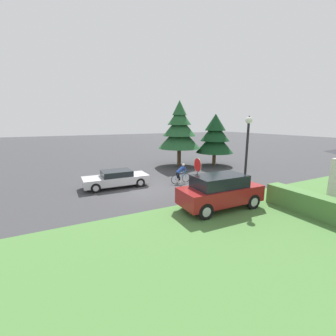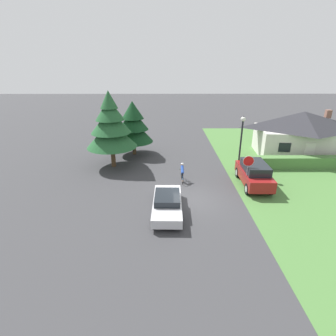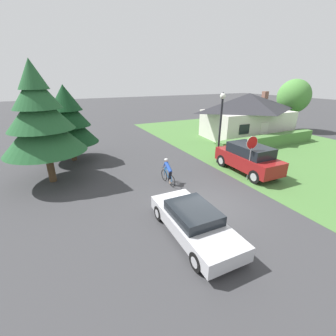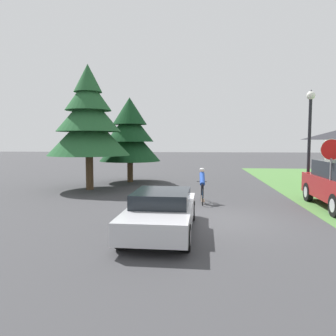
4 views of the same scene
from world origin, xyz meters
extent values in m
plane|color=#38383A|center=(0.00, 0.00, 0.00)|extent=(140.00, 140.00, 0.00)
cube|color=#477538|center=(11.60, 4.00, 0.01)|extent=(16.00, 36.00, 0.01)
cube|color=beige|center=(12.09, 9.95, 1.39)|extent=(8.79, 5.93, 2.79)
pyramid|color=#2D2D33|center=(12.09, 9.95, 3.66)|extent=(9.50, 6.41, 1.74)
cube|color=silver|center=(11.85, 7.34, 1.00)|extent=(0.90, 0.14, 2.00)
cube|color=black|center=(9.52, 7.55, 1.53)|extent=(1.10, 0.16, 0.90)
cube|color=brown|center=(14.63, 10.24, 4.23)|extent=(0.54, 0.54, 0.80)
cube|color=#4C7A3D|center=(11.15, 6.08, 0.56)|extent=(11.23, 0.90, 1.11)
cube|color=#BCBCC1|center=(-1.72, -1.50, 0.54)|extent=(1.90, 4.66, 0.56)
cube|color=black|center=(-1.71, -1.43, 1.03)|extent=(1.63, 2.12, 0.40)
cylinder|color=black|center=(-2.48, 0.08, 0.33)|extent=(0.28, 0.67, 0.66)
cylinder|color=#ADADB2|center=(-2.48, 0.08, 0.33)|extent=(0.29, 0.39, 0.39)
cylinder|color=black|center=(-0.89, 0.05, 0.33)|extent=(0.28, 0.67, 0.66)
cylinder|color=#ADADB2|center=(-0.89, 0.05, 0.33)|extent=(0.29, 0.39, 0.39)
cylinder|color=black|center=(-2.54, -3.06, 0.33)|extent=(0.28, 0.67, 0.66)
cylinder|color=#ADADB2|center=(-2.54, -3.06, 0.33)|extent=(0.29, 0.39, 0.39)
cylinder|color=black|center=(-0.95, -3.09, 0.33)|extent=(0.28, 0.67, 0.66)
cylinder|color=#ADADB2|center=(-0.95, -3.09, 0.33)|extent=(0.29, 0.39, 0.39)
torus|color=black|center=(-0.46, 2.78, 0.34)|extent=(0.06, 0.72, 0.72)
torus|color=black|center=(-0.50, 3.77, 0.34)|extent=(0.06, 0.72, 0.72)
cylinder|color=#1E66B2|center=(-0.47, 3.02, 0.51)|extent=(0.04, 0.17, 0.59)
cylinder|color=#1E66B2|center=(-0.48, 3.39, 0.55)|extent=(0.06, 0.62, 0.69)
cylinder|color=#1E66B2|center=(-0.48, 3.32, 0.84)|extent=(0.06, 0.74, 0.12)
cylinder|color=#1E66B2|center=(-0.47, 2.94, 0.28)|extent=(0.05, 0.33, 0.15)
cylinder|color=#1E66B2|center=(-0.47, 2.87, 0.57)|extent=(0.04, 0.21, 0.47)
cylinder|color=#1E66B2|center=(-0.49, 3.73, 0.61)|extent=(0.04, 0.12, 0.55)
cylinder|color=black|center=(-0.49, 3.69, 0.88)|extent=(0.44, 0.04, 0.02)
ellipsoid|color=black|center=(-0.47, 2.96, 0.82)|extent=(0.09, 0.20, 0.05)
cylinder|color=black|center=(-0.47, 2.94, 0.63)|extent=(0.12, 0.25, 0.49)
cylinder|color=black|center=(-0.47, 3.10, 0.55)|extent=(0.12, 0.25, 0.64)
cylinder|color=beige|center=(-0.47, 3.01, 0.25)|extent=(0.08, 0.08, 0.30)
cylinder|color=beige|center=(-0.42, 3.17, 0.16)|extent=(0.17, 0.08, 0.21)
cylinder|color=#264CB2|center=(-0.48, 3.23, 1.06)|extent=(0.24, 0.69, 0.58)
cylinder|color=#264CB2|center=(-0.49, 3.46, 1.06)|extent=(0.08, 0.25, 0.35)
cylinder|color=#264CB2|center=(-0.49, 3.74, 1.06)|extent=(0.08, 0.25, 0.35)
sphere|color=beige|center=(-0.49, 3.51, 1.40)|extent=(0.19, 0.19, 0.19)
ellipsoid|color=white|center=(-0.49, 3.51, 1.45)|extent=(0.22, 0.18, 0.12)
cube|color=maroon|center=(5.07, 2.51, 0.82)|extent=(1.99, 4.67, 0.87)
cube|color=black|center=(5.07, 2.41, 1.58)|extent=(1.72, 2.87, 0.64)
cylinder|color=black|center=(4.26, 4.10, 0.42)|extent=(0.25, 0.84, 0.84)
cylinder|color=#ADADB2|center=(4.26, 4.10, 0.42)|extent=(0.25, 0.49, 0.49)
cylinder|color=black|center=(5.96, 4.06, 0.42)|extent=(0.25, 0.84, 0.84)
cylinder|color=#ADADB2|center=(5.96, 4.06, 0.42)|extent=(0.25, 0.49, 0.49)
cylinder|color=black|center=(4.18, 0.96, 0.42)|extent=(0.25, 0.84, 0.84)
cylinder|color=#ADADB2|center=(4.18, 0.96, 0.42)|extent=(0.25, 0.49, 0.49)
cylinder|color=black|center=(5.88, 0.92, 0.42)|extent=(0.25, 0.84, 0.84)
cylinder|color=#ADADB2|center=(5.88, 0.92, 0.42)|extent=(0.25, 0.49, 0.49)
cylinder|color=gray|center=(4.21, 1.55, 1.03)|extent=(0.07, 0.07, 2.06)
cylinder|color=red|center=(4.21, 1.55, 2.38)|extent=(0.75, 0.09, 0.75)
cylinder|color=silver|center=(4.21, 1.55, 2.38)|extent=(0.79, 0.09, 0.79)
cylinder|color=black|center=(4.48, 4.89, 2.31)|extent=(0.14, 0.14, 4.61)
sphere|color=white|center=(4.48, 4.89, 4.79)|extent=(0.39, 0.39, 0.39)
cone|color=black|center=(4.48, 4.89, 4.98)|extent=(0.23, 0.23, 0.15)
cylinder|color=#4C3823|center=(-6.69, 6.71, 0.96)|extent=(0.41, 0.41, 1.91)
cone|color=#23562D|center=(-6.69, 6.71, 3.10)|extent=(4.50, 4.50, 2.38)
cone|color=#23562D|center=(-6.69, 6.71, 4.27)|extent=(3.51, 3.51, 2.09)
cone|color=#23562D|center=(-6.69, 6.71, 5.27)|extent=(2.52, 2.52, 1.81)
cone|color=#23562D|center=(-6.69, 6.71, 6.13)|extent=(1.53, 1.53, 1.52)
cylinder|color=#4C3823|center=(-5.15, 10.26, 0.70)|extent=(0.38, 0.38, 1.39)
cone|color=#143D1E|center=(-5.15, 10.26, 2.55)|extent=(3.99, 3.99, 2.31)
cone|color=#143D1E|center=(-5.15, 10.26, 3.68)|extent=(3.12, 3.12, 2.03)
cone|color=#143D1E|center=(-5.15, 10.26, 4.66)|extent=(2.24, 2.24, 1.75)
cylinder|color=#4C3823|center=(19.20, 10.13, 1.22)|extent=(0.25, 0.25, 2.44)
ellipsoid|color=#4C893D|center=(19.20, 10.13, 3.98)|extent=(3.61, 3.61, 3.80)
camera|label=1|loc=(14.17, -5.41, 4.71)|focal=24.00mm
camera|label=2|loc=(-1.78, -16.23, 8.97)|focal=28.00mm
camera|label=3|loc=(-5.94, -7.72, 5.90)|focal=24.00mm
camera|label=4|loc=(-0.63, -10.94, 2.69)|focal=35.00mm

